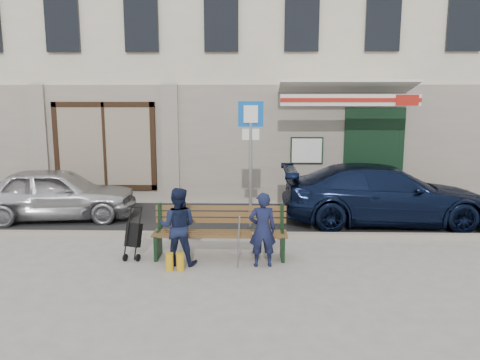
{
  "coord_description": "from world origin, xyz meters",
  "views": [
    {
      "loc": [
        0.81,
        -7.76,
        2.83
      ],
      "look_at": [
        0.58,
        1.6,
        1.2
      ],
      "focal_mm": 35.0,
      "sensor_mm": 36.0,
      "label": 1
    }
  ],
  "objects_px": {
    "bench": "(217,233)",
    "stroller": "(133,236)",
    "car_silver": "(56,193)",
    "parking_sign": "(251,146)",
    "man": "(262,230)",
    "car_navy": "(384,194)",
    "woman": "(178,226)"
  },
  "relations": [
    {
      "from": "bench",
      "to": "stroller",
      "type": "distance_m",
      "value": 1.51
    },
    {
      "from": "car_silver",
      "to": "stroller",
      "type": "bearing_deg",
      "value": -144.1
    },
    {
      "from": "parking_sign",
      "to": "man",
      "type": "distance_m",
      "value": 2.3
    },
    {
      "from": "car_navy",
      "to": "parking_sign",
      "type": "distance_m",
      "value": 3.42
    },
    {
      "from": "car_silver",
      "to": "car_navy",
      "type": "bearing_deg",
      "value": -98.12
    },
    {
      "from": "car_silver",
      "to": "parking_sign",
      "type": "distance_m",
      "value": 4.89
    },
    {
      "from": "parking_sign",
      "to": "woman",
      "type": "bearing_deg",
      "value": -124.52
    },
    {
      "from": "car_navy",
      "to": "man",
      "type": "bearing_deg",
      "value": 135.94
    },
    {
      "from": "car_silver",
      "to": "parking_sign",
      "type": "xyz_separation_m",
      "value": [
        4.59,
        -1.1,
        1.25
      ]
    },
    {
      "from": "car_silver",
      "to": "bench",
      "type": "xyz_separation_m",
      "value": [
        4.01,
        -2.63,
        -0.17
      ]
    },
    {
      "from": "man",
      "to": "car_silver",
      "type": "bearing_deg",
      "value": -38.18
    },
    {
      "from": "car_navy",
      "to": "stroller",
      "type": "distance_m",
      "value": 5.74
    },
    {
      "from": "man",
      "to": "stroller",
      "type": "xyz_separation_m",
      "value": [
        -2.3,
        0.35,
        -0.24
      ]
    },
    {
      "from": "woman",
      "to": "parking_sign",
      "type": "bearing_deg",
      "value": -120.12
    },
    {
      "from": "woman",
      "to": "man",
      "type": "bearing_deg",
      "value": -179.15
    },
    {
      "from": "stroller",
      "to": "woman",
      "type": "bearing_deg",
      "value": 1.51
    },
    {
      "from": "man",
      "to": "car_navy",
      "type": "bearing_deg",
      "value": -140.32
    },
    {
      "from": "bench",
      "to": "parking_sign",
      "type": "bearing_deg",
      "value": 68.95
    },
    {
      "from": "parking_sign",
      "to": "bench",
      "type": "relative_size",
      "value": 1.16
    },
    {
      "from": "car_navy",
      "to": "bench",
      "type": "distance_m",
      "value": 4.41
    },
    {
      "from": "car_silver",
      "to": "stroller",
      "type": "distance_m",
      "value": 3.68
    },
    {
      "from": "car_silver",
      "to": "parking_sign",
      "type": "bearing_deg",
      "value": -110.57
    },
    {
      "from": "bench",
      "to": "stroller",
      "type": "bearing_deg",
      "value": -177.64
    },
    {
      "from": "car_navy",
      "to": "parking_sign",
      "type": "height_order",
      "value": "parking_sign"
    },
    {
      "from": "car_silver",
      "to": "woman",
      "type": "relative_size",
      "value": 2.72
    },
    {
      "from": "stroller",
      "to": "bench",
      "type": "bearing_deg",
      "value": 22.29
    },
    {
      "from": "car_navy",
      "to": "stroller",
      "type": "relative_size",
      "value": 5.05
    },
    {
      "from": "car_navy",
      "to": "man",
      "type": "xyz_separation_m",
      "value": [
        -2.84,
        -2.89,
        -0.03
      ]
    },
    {
      "from": "car_navy",
      "to": "woman",
      "type": "bearing_deg",
      "value": 123.78
    },
    {
      "from": "bench",
      "to": "man",
      "type": "height_order",
      "value": "man"
    },
    {
      "from": "parking_sign",
      "to": "woman",
      "type": "xyz_separation_m",
      "value": [
        -1.24,
        -1.87,
        -1.2
      ]
    },
    {
      "from": "bench",
      "to": "man",
      "type": "distance_m",
      "value": 0.91
    }
  ]
}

